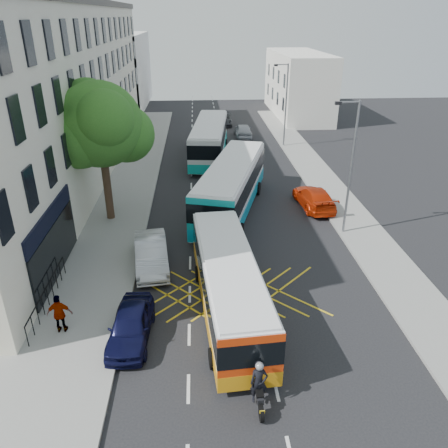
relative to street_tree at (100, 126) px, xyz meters
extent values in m
plane|color=black|center=(8.51, -14.97, -6.29)|extent=(120.00, 120.00, 0.00)
cube|color=gray|center=(0.01, 0.03, -6.22)|extent=(5.00, 70.00, 0.15)
cube|color=gray|center=(16.01, 0.03, -6.22)|extent=(3.00, 70.00, 0.15)
cube|color=beige|center=(-5.49, 9.53, 0.21)|extent=(8.00, 45.00, 13.00)
cube|color=#59544C|center=(-5.49, 9.53, 6.96)|extent=(8.30, 45.00, 0.50)
cube|color=black|center=(-1.44, -6.97, -2.89)|extent=(0.12, 7.00, 0.90)
cube|color=black|center=(-1.44, -6.97, -4.69)|extent=(0.12, 7.00, 2.60)
cube|color=silver|center=(-5.49, 40.03, -1.29)|extent=(8.00, 20.00, 10.00)
cube|color=silver|center=(19.51, 33.03, -2.29)|extent=(6.00, 18.00, 8.00)
cylinder|color=#382619|center=(0.01, 0.03, -3.94)|extent=(0.50, 0.50, 4.40)
sphere|color=#1D5618|center=(0.01, 0.03, 0.06)|extent=(5.20, 5.20, 5.20)
sphere|color=#1D5618|center=(1.41, 0.83, -0.74)|extent=(3.60, 3.60, 3.60)
sphere|color=#1D5618|center=(-1.19, -0.57, -0.54)|extent=(3.80, 3.80, 3.80)
sphere|color=#1D5618|center=(0.61, -1.27, 0.66)|extent=(3.40, 3.40, 3.40)
sphere|color=#1D5618|center=(-0.79, 1.13, 1.06)|extent=(3.20, 3.20, 3.20)
cylinder|color=slate|center=(14.81, -2.97, -2.14)|extent=(0.14, 0.14, 8.00)
cylinder|color=slate|center=(14.21, -2.97, 1.76)|extent=(1.20, 0.10, 0.10)
cube|color=black|center=(13.61, -2.97, 1.71)|extent=(0.35, 0.15, 0.18)
cylinder|color=slate|center=(14.81, 17.03, -2.14)|extent=(0.14, 0.14, 8.00)
cylinder|color=slate|center=(14.21, 17.03, 1.76)|extent=(1.20, 0.10, 0.10)
cube|color=black|center=(13.61, 17.03, 1.71)|extent=(0.35, 0.15, 0.18)
cube|color=silver|center=(7.10, -10.44, -4.76)|extent=(3.10, 10.23, 2.43)
cube|color=silver|center=(7.10, -10.44, -3.50)|extent=(2.90, 10.02, 0.11)
cube|color=black|center=(7.10, -10.44, -4.41)|extent=(3.16, 10.30, 1.01)
cube|color=orange|center=(7.10, -10.44, -5.60)|extent=(3.15, 10.29, 0.69)
cube|color=red|center=(7.51, -15.43, -4.73)|extent=(2.33, 0.29, 2.29)
cube|color=#FF0C0C|center=(6.62, -15.51, -5.38)|extent=(0.25, 0.08, 0.25)
cube|color=#FF0C0C|center=(8.40, -15.37, -5.38)|extent=(0.25, 0.08, 0.25)
cylinder|color=black|center=(5.74, -7.79, -5.88)|extent=(0.32, 0.84, 0.82)
cylinder|color=black|center=(8.02, -7.60, -5.88)|extent=(0.32, 0.84, 0.82)
cylinder|color=black|center=(6.24, -13.91, -5.88)|extent=(0.32, 0.84, 0.82)
cylinder|color=black|center=(8.52, -13.72, -5.88)|extent=(0.32, 0.84, 0.82)
cube|color=silver|center=(8.14, 1.11, -4.46)|extent=(5.94, 12.29, 2.89)
cube|color=silver|center=(8.14, 1.11, -2.96)|extent=(5.66, 12.00, 0.13)
cube|color=black|center=(8.14, 1.11, -4.05)|extent=(6.01, 12.37, 1.20)
cube|color=#0D8BA8|center=(8.14, 1.11, -5.47)|extent=(6.00, 12.35, 0.82)
cube|color=#0B9292|center=(6.50, -4.63, -4.44)|extent=(2.69, 0.86, 2.73)
cube|color=#FF0C0C|center=(5.42, -4.33, -5.20)|extent=(0.26, 0.13, 0.25)
cube|color=#FF0C0C|center=(7.56, -4.95, -5.20)|extent=(0.26, 0.13, 0.25)
cylinder|color=black|center=(7.74, 4.63, -5.80)|extent=(0.57, 1.03, 0.98)
cylinder|color=black|center=(10.36, 3.88, -5.80)|extent=(0.57, 1.03, 0.98)
cylinder|color=black|center=(5.72, -2.40, -5.80)|extent=(0.57, 1.03, 0.98)
cylinder|color=black|center=(8.34, -3.15, -5.80)|extent=(0.57, 1.03, 0.98)
cube|color=silver|center=(7.05, 13.58, -4.47)|extent=(4.00, 12.17, 2.88)
cube|color=silver|center=(7.05, 13.58, -2.98)|extent=(3.76, 11.90, 0.13)
cube|color=black|center=(7.05, 13.58, -4.07)|extent=(4.07, 12.23, 1.19)
cube|color=#0EAFA5|center=(7.05, 13.58, -5.48)|extent=(4.05, 12.22, 0.81)
cube|color=silver|center=(6.40, 7.68, -4.45)|extent=(2.75, 0.40, 2.71)
cube|color=#FF0C0C|center=(5.30, 7.79, -5.21)|extent=(0.26, 0.09, 0.25)
cube|color=#FF0C0C|center=(7.50, 7.55, -5.21)|extent=(0.26, 0.09, 0.25)
cylinder|color=black|center=(6.05, 16.97, -5.80)|extent=(0.41, 1.00, 0.98)
cylinder|color=black|center=(8.75, 16.67, -5.80)|extent=(0.41, 1.00, 0.98)
cylinder|color=black|center=(5.26, 9.74, -5.80)|extent=(0.41, 1.00, 0.98)
cylinder|color=black|center=(7.96, 9.44, -5.80)|extent=(0.41, 1.00, 0.98)
cylinder|color=black|center=(7.77, -16.46, -5.98)|extent=(0.13, 0.63, 0.63)
cylinder|color=black|center=(7.75, -15.00, -5.98)|extent=(0.13, 0.63, 0.63)
cube|color=black|center=(7.76, -15.73, -5.69)|extent=(0.23, 1.18, 0.22)
cube|color=black|center=(7.76, -15.49, -5.51)|extent=(0.28, 0.44, 0.20)
cube|color=black|center=(7.76, -15.98, -5.56)|extent=(0.26, 0.49, 0.10)
cylinder|color=slate|center=(7.75, -15.05, -5.61)|extent=(0.07, 0.43, 0.82)
cylinder|color=slate|center=(7.75, -15.19, -5.26)|extent=(0.59, 0.05, 0.04)
cube|color=gold|center=(7.77, -16.63, -5.75)|extent=(0.18, 0.02, 0.13)
imported|color=black|center=(7.76, -15.78, -5.30)|extent=(0.62, 0.41, 1.69)
sphere|color=#99999E|center=(7.76, -15.78, -4.58)|extent=(0.29, 0.29, 0.29)
imported|color=black|center=(2.91, -12.06, -5.60)|extent=(1.84, 4.16, 1.39)
imported|color=#B7BBC0|center=(3.25, -6.20, -5.51)|extent=(2.26, 4.94, 1.57)
imported|color=red|center=(14.01, 1.29, -5.57)|extent=(2.40, 5.11, 1.44)
imported|color=#3B3E42|center=(9.11, 27.42, -5.62)|extent=(2.37, 4.88, 1.34)
imported|color=#B7B8BF|center=(11.01, 21.13, -5.54)|extent=(1.80, 4.43, 1.51)
imported|color=gray|center=(-0.07, -11.56, -5.25)|extent=(1.06, 0.47, 1.79)
camera|label=1|loc=(5.87, -26.79, 6.04)|focal=35.00mm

